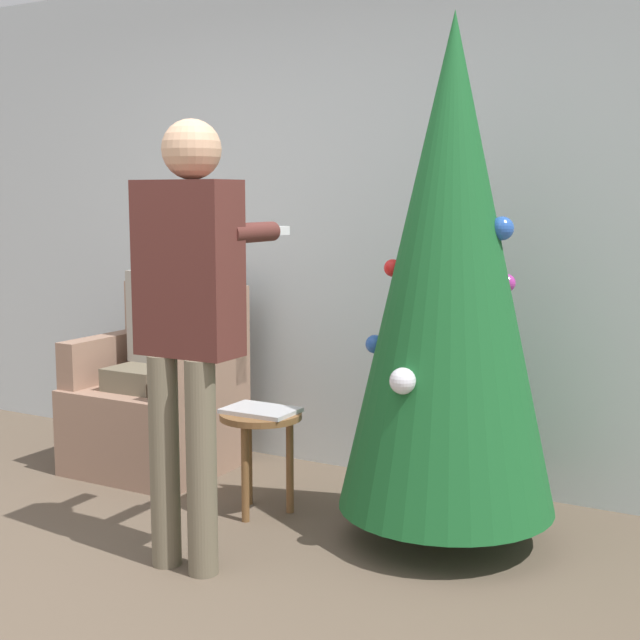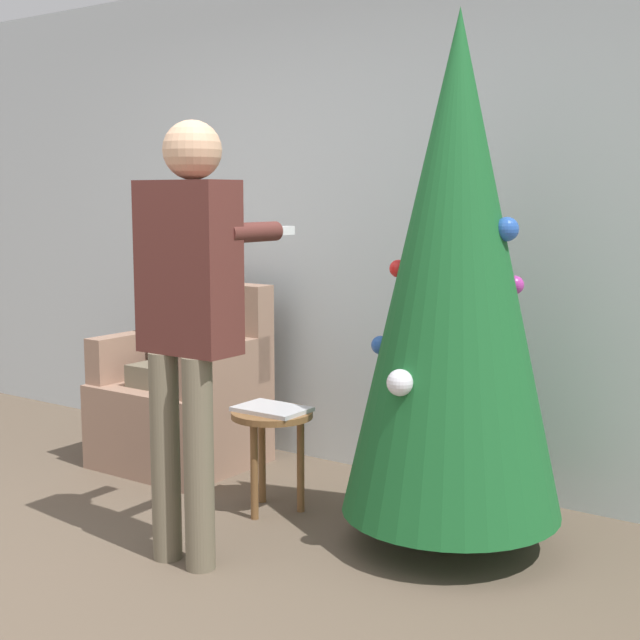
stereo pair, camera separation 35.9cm
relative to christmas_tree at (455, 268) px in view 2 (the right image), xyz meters
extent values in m
plane|color=brown|center=(-0.93, -1.48, -1.19)|extent=(14.00, 14.00, 0.00)
cube|color=silver|center=(-0.93, 0.75, 0.16)|extent=(8.00, 0.06, 2.70)
cylinder|color=brown|center=(0.00, 0.00, -1.11)|extent=(0.10, 0.10, 0.15)
cone|color=#195B28|center=(0.00, 0.00, 0.00)|extent=(0.93, 0.93, 2.07)
sphere|color=#2856B2|center=(-0.31, -0.07, -0.34)|extent=(0.08, 0.08, 0.08)
sphere|color=#2856B2|center=(0.21, 0.03, 0.16)|extent=(0.10, 0.10, 0.10)
sphere|color=white|center=(-0.06, -0.34, -0.43)|extent=(0.11, 0.11, 0.11)
sphere|color=#B23399|center=(0.19, 0.18, -0.07)|extent=(0.08, 0.08, 0.08)
sphere|color=#B23399|center=(-0.28, 0.08, -0.24)|extent=(0.06, 0.06, 0.06)
sphere|color=red|center=(-0.24, -0.05, -0.01)|extent=(0.08, 0.08, 0.08)
cube|color=#93705B|center=(-1.76, 0.19, -0.96)|extent=(0.78, 0.73, 0.46)
cube|color=#93705B|center=(-1.76, 0.48, -0.46)|extent=(0.78, 0.14, 0.53)
cube|color=#93705B|center=(-2.09, 0.19, -0.60)|extent=(0.12, 0.65, 0.25)
cube|color=#93705B|center=(-1.44, 0.19, -0.60)|extent=(0.12, 0.65, 0.25)
cylinder|color=#6B604C|center=(-1.86, -0.01, -0.96)|extent=(0.11, 0.11, 0.46)
cylinder|color=#6B604C|center=(-1.66, -0.01, -0.96)|extent=(0.11, 0.11, 0.46)
cube|color=#6B604C|center=(-1.76, 0.14, -0.67)|extent=(0.32, 0.40, 0.12)
cube|color=gray|center=(-1.76, 0.29, -0.36)|extent=(0.36, 0.20, 0.50)
sphere|color=tan|center=(-1.76, 0.29, -0.01)|extent=(0.20, 0.20, 0.20)
cylinder|color=#6B604C|center=(-0.89, -0.79, -0.76)|extent=(0.12, 0.12, 0.86)
cylinder|color=#6B604C|center=(-0.71, -0.79, -0.76)|extent=(0.12, 0.12, 0.86)
cube|color=#562823|center=(-0.80, -0.73, 0.01)|extent=(0.41, 0.20, 0.68)
sphere|color=tan|center=(-0.80, -0.69, 0.47)|extent=(0.23, 0.23, 0.23)
cylinder|color=#562823|center=(-0.98, -0.54, 0.15)|extent=(0.08, 0.30, 0.08)
cylinder|color=#562823|center=(-0.63, -0.54, 0.15)|extent=(0.08, 0.30, 0.08)
cube|color=white|center=(-0.63, -0.35, 0.15)|extent=(0.04, 0.14, 0.04)
cylinder|color=brown|center=(-0.88, -0.10, -0.72)|extent=(0.38, 0.38, 0.03)
cylinder|color=brown|center=(-0.88, -0.24, -0.96)|extent=(0.04, 0.04, 0.46)
cylinder|color=brown|center=(-0.77, -0.03, -0.96)|extent=(0.04, 0.04, 0.46)
cylinder|color=brown|center=(-1.00, -0.03, -0.96)|extent=(0.04, 0.04, 0.46)
cube|color=silver|center=(-0.88, -0.10, -0.70)|extent=(0.33, 0.23, 0.02)
camera|label=1|loc=(1.34, -3.50, 0.30)|focal=50.00mm
camera|label=2|loc=(1.64, -3.31, 0.30)|focal=50.00mm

